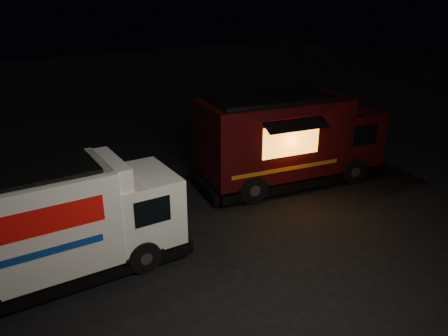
% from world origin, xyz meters
% --- Properties ---
extents(ground, '(80.00, 80.00, 0.00)m').
position_xyz_m(ground, '(0.00, 0.00, 0.00)').
color(ground, black).
rests_on(ground, ground).
extents(white_truck, '(6.20, 2.57, 2.74)m').
position_xyz_m(white_truck, '(-4.16, 1.12, 1.37)').
color(white_truck, white).
rests_on(white_truck, ground).
extents(red_truck, '(7.06, 3.92, 3.11)m').
position_xyz_m(red_truck, '(4.14, 1.96, 1.55)').
color(red_truck, black).
rests_on(red_truck, ground).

